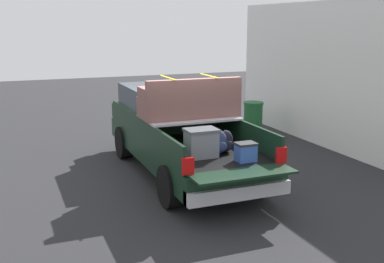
# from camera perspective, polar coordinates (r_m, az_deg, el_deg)

# --- Properties ---
(ground_plane) EXTENTS (40.00, 40.00, 0.00)m
(ground_plane) POSITION_cam_1_polar(r_m,az_deg,el_deg) (10.59, -1.21, -5.13)
(ground_plane) COLOR #262628
(pickup_truck) EXTENTS (6.05, 2.06, 2.23)m
(pickup_truck) POSITION_cam_1_polar(r_m,az_deg,el_deg) (10.66, -1.91, 0.28)
(pickup_truck) COLOR black
(pickup_truck) RESTS_ON ground_plane
(building_facade) EXTENTS (8.51, 0.36, 3.88)m
(building_facade) POSITION_cam_1_polar(r_m,az_deg,el_deg) (13.29, 16.08, 6.63)
(building_facade) COLOR white
(building_facade) RESTS_ON ground_plane
(trash_can) EXTENTS (0.60, 0.60, 0.98)m
(trash_can) POSITION_cam_1_polar(r_m,az_deg,el_deg) (14.39, 7.41, 1.65)
(trash_can) COLOR #1E592D
(trash_can) RESTS_ON ground_plane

